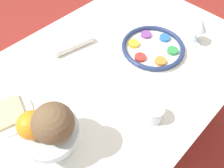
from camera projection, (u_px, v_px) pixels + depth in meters
ground_plane at (103, 146)px, 1.48m from camera, size 8.00×8.00×0.00m
dining_table at (101, 121)px, 1.18m from camera, size 1.43×0.84×0.74m
seder_plate at (153, 48)px, 0.97m from camera, size 0.28×0.28×0.03m
wine_glass at (200, 26)px, 0.94m from camera, size 0.07×0.07×0.13m
fruit_stand at (51, 134)px, 0.65m from camera, size 0.17×0.17×0.11m
orange_fruit at (32, 125)px, 0.59m from camera, size 0.08×0.08×0.08m
coconut at (53, 123)px, 0.58m from camera, size 0.12×0.12×0.12m
bread_plate at (7, 114)px, 0.78m from camera, size 0.18×0.18×0.02m
napkin_roll at (73, 45)px, 0.97m from camera, size 0.19×0.08×0.04m
cup_near at (154, 113)px, 0.75m from camera, size 0.07×0.07×0.07m
fork_left at (205, 70)px, 0.91m from camera, size 0.07×0.17×0.01m
fork_right at (201, 74)px, 0.90m from camera, size 0.08×0.17×0.01m
spoon at (72, 41)px, 1.01m from camera, size 0.15×0.03×0.01m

